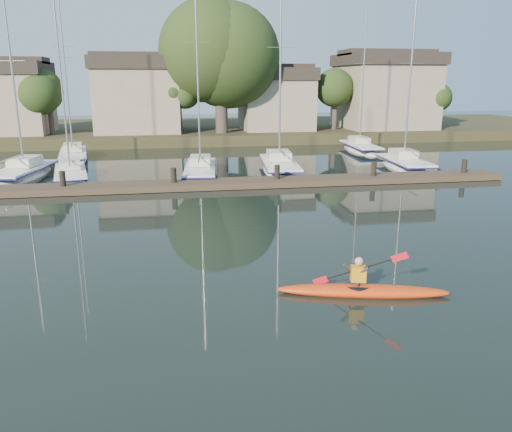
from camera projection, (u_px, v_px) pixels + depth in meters
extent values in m
plane|color=black|center=(278.00, 278.00, 15.63)|extent=(160.00, 160.00, 0.00)
ellipsoid|color=#DA4610|center=(363.00, 291.00, 14.36)|extent=(5.00, 1.78, 0.38)
cylinder|color=black|center=(357.00, 287.00, 14.33)|extent=(0.89, 0.89, 0.10)
imported|color=#2C2729|center=(358.00, 274.00, 14.23)|extent=(0.34, 0.44, 1.08)
cube|color=orange|center=(358.00, 274.00, 14.23)|extent=(0.48, 0.40, 0.44)
sphere|color=tan|center=(359.00, 261.00, 14.13)|extent=(0.24, 0.24, 0.24)
cube|color=#453627|center=(226.00, 184.00, 28.88)|extent=(34.00, 2.00, 0.35)
cylinder|color=black|center=(64.00, 187.00, 27.36)|extent=(0.32, 0.32, 1.80)
cylinder|color=black|center=(174.00, 184.00, 28.36)|extent=(0.32, 0.32, 1.80)
cylinder|color=black|center=(277.00, 180.00, 29.36)|extent=(0.32, 0.32, 1.80)
cylinder|color=black|center=(373.00, 177.00, 30.35)|extent=(0.32, 0.32, 1.80)
cylinder|color=black|center=(463.00, 174.00, 31.35)|extent=(0.32, 0.32, 1.80)
ellipsoid|color=white|center=(24.00, 183.00, 31.86)|extent=(3.52, 8.12, 1.99)
cube|color=white|center=(22.00, 168.00, 31.62)|extent=(3.17, 6.71, 0.15)
cube|color=navy|center=(23.00, 170.00, 31.64)|extent=(3.28, 6.87, 0.08)
cube|color=#B9B8A9|center=(25.00, 161.00, 31.97)|extent=(1.82, 2.42, 0.58)
cylinder|color=#9EA0A5|center=(14.00, 82.00, 30.45)|extent=(0.13, 0.13, 10.47)
cylinder|color=#9EA0A5|center=(12.00, 158.00, 30.26)|extent=(0.60, 2.95, 0.08)
cylinder|color=#9EA0A5|center=(11.00, 61.00, 30.12)|extent=(1.66, 0.32, 0.03)
ellipsoid|color=white|center=(72.00, 183.00, 31.53)|extent=(3.28, 7.94, 1.73)
cube|color=white|center=(70.00, 171.00, 31.32)|extent=(2.94, 6.56, 0.13)
cube|color=navy|center=(70.00, 172.00, 31.34)|extent=(3.04, 6.72, 0.07)
cube|color=#B9B8A9|center=(70.00, 164.00, 31.65)|extent=(1.64, 2.36, 0.50)
cylinder|color=#9EA0A5|center=(61.00, 80.00, 30.08)|extent=(0.11, 0.11, 10.90)
cylinder|color=#9EA0A5|center=(69.00, 162.00, 30.08)|extent=(0.61, 2.90, 0.07)
cylinder|color=#9EA0A5|center=(59.00, 57.00, 29.74)|extent=(1.43, 0.29, 0.03)
ellipsoid|color=white|center=(201.00, 180.00, 32.74)|extent=(2.79, 8.72, 1.81)
cube|color=white|center=(200.00, 167.00, 32.51)|extent=(2.55, 7.18, 0.13)
cube|color=navy|center=(200.00, 168.00, 32.53)|extent=(2.64, 7.35, 0.08)
cube|color=#B9B8A9|center=(200.00, 160.00, 32.91)|extent=(1.55, 2.51, 0.52)
cylinder|color=#9EA0A5|center=(197.00, 67.00, 31.12)|extent=(0.11, 0.11, 12.38)
cylinder|color=#9EA0A5|center=(199.00, 158.00, 31.08)|extent=(0.38, 3.25, 0.08)
cylinder|color=#9EA0A5|center=(197.00, 42.00, 30.73)|extent=(1.52, 0.17, 0.03)
ellipsoid|color=white|center=(279.00, 176.00, 34.14)|extent=(3.21, 8.87, 2.06)
cube|color=white|center=(280.00, 162.00, 33.89)|extent=(2.93, 7.30, 0.15)
cube|color=navy|center=(280.00, 164.00, 33.91)|extent=(3.04, 7.48, 0.09)
cube|color=#B9B8A9|center=(279.00, 155.00, 34.28)|extent=(1.77, 2.58, 0.60)
cylinder|color=#9EA0A5|center=(280.00, 70.00, 32.56)|extent=(0.13, 0.13, 11.92)
cylinder|color=#9EA0A5|center=(282.00, 152.00, 32.41)|extent=(0.45, 3.28, 0.09)
cylinder|color=#9EA0A5|center=(281.00, 47.00, 32.18)|extent=(1.73, 0.22, 0.03)
ellipsoid|color=white|center=(404.00, 173.00, 35.27)|extent=(2.73, 7.44, 1.98)
cube|color=white|center=(405.00, 160.00, 35.02)|extent=(2.53, 6.12, 0.15)
cube|color=navy|center=(405.00, 161.00, 35.04)|extent=(2.62, 6.27, 0.08)
cube|color=#B9B8A9|center=(403.00, 154.00, 35.34)|extent=(1.61, 2.15, 0.57)
cylinder|color=#9EA0A5|center=(410.00, 83.00, 33.85)|extent=(0.12, 0.12, 10.42)
cylinder|color=#9EA0A5|center=(412.00, 150.00, 33.75)|extent=(0.29, 2.77, 0.08)
cylinder|color=#9EA0A5|center=(412.00, 63.00, 33.52)|extent=(1.66, 0.16, 0.03)
ellipsoid|color=white|center=(74.00, 164.00, 39.13)|extent=(3.32, 8.97, 1.85)
cube|color=white|center=(73.00, 153.00, 38.90)|extent=(2.99, 7.39, 0.14)
cube|color=navy|center=(73.00, 154.00, 38.92)|extent=(3.09, 7.58, 0.08)
cube|color=#B9B8A9|center=(73.00, 147.00, 39.29)|extent=(1.71, 2.63, 0.54)
cylinder|color=#9EA0A5|center=(65.00, 68.00, 37.47)|extent=(0.12, 0.12, 12.65)
cylinder|color=#9EA0A5|center=(72.00, 145.00, 37.50)|extent=(0.57, 3.30, 0.08)
cylinder|color=#9EA0A5|center=(63.00, 46.00, 37.07)|extent=(1.54, 0.26, 0.03)
ellipsoid|color=white|center=(360.00, 155.00, 43.90)|extent=(2.48, 8.01, 1.88)
cube|color=white|center=(360.00, 145.00, 43.66)|extent=(2.30, 6.58, 0.14)
cube|color=navy|center=(360.00, 145.00, 43.68)|extent=(2.39, 6.74, 0.08)
cube|color=#B9B8A9|center=(359.00, 140.00, 44.02)|extent=(1.50, 2.28, 0.54)
cylinder|color=#9EA0A5|center=(363.00, 80.00, 42.45)|extent=(0.12, 0.12, 10.88)
cylinder|color=#9EA0A5|center=(366.00, 137.00, 42.32)|extent=(0.23, 3.01, 0.08)
cylinder|color=#9EA0A5|center=(364.00, 64.00, 42.10)|extent=(1.58, 0.11, 0.03)
cube|color=#2A3219|center=(196.00, 130.00, 57.32)|extent=(90.00, 24.00, 1.00)
cube|color=gray|center=(10.00, 104.00, 47.78)|extent=(7.00, 7.00, 5.50)
cube|color=#302A22|center=(6.00, 68.00, 46.90)|extent=(7.35, 7.35, 1.20)
cube|color=gray|center=(138.00, 101.00, 49.70)|extent=(8.00, 8.00, 6.00)
cube|color=#302A22|center=(136.00, 63.00, 48.76)|extent=(8.40, 8.40, 1.20)
cube|color=gray|center=(275.00, 105.00, 52.16)|extent=(7.00, 7.00, 5.00)
cube|color=#302A22|center=(276.00, 74.00, 51.34)|extent=(7.35, 7.35, 1.20)
cube|color=gray|center=(384.00, 97.00, 53.95)|extent=(9.00, 9.00, 6.50)
cube|color=#302A22|center=(386.00, 60.00, 52.94)|extent=(9.45, 9.45, 1.20)
cylinder|color=#443C37|center=(221.00, 107.00, 48.31)|extent=(1.20, 1.20, 5.00)
sphere|color=#203113|center=(220.00, 53.00, 47.00)|extent=(8.50, 8.50, 8.50)
cylinder|color=#443C37|center=(51.00, 119.00, 46.87)|extent=(0.48, 0.48, 3.00)
sphere|color=#203113|center=(48.00, 91.00, 46.21)|extent=(3.40, 3.40, 3.40)
cylinder|color=#443C37|center=(180.00, 119.00, 48.41)|extent=(0.38, 0.38, 2.80)
sphere|color=#203113|center=(179.00, 95.00, 47.83)|extent=(2.72, 2.72, 2.72)
cylinder|color=#443C37|center=(335.00, 114.00, 51.96)|extent=(0.50, 0.50, 3.20)
sphere|color=#203113|center=(336.00, 88.00, 51.27)|extent=(3.57, 3.57, 3.57)
cylinder|color=#443C37|center=(430.00, 117.00, 52.28)|extent=(0.41, 0.41, 2.60)
sphere|color=#203113|center=(432.00, 96.00, 51.71)|extent=(2.89, 2.89, 2.89)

